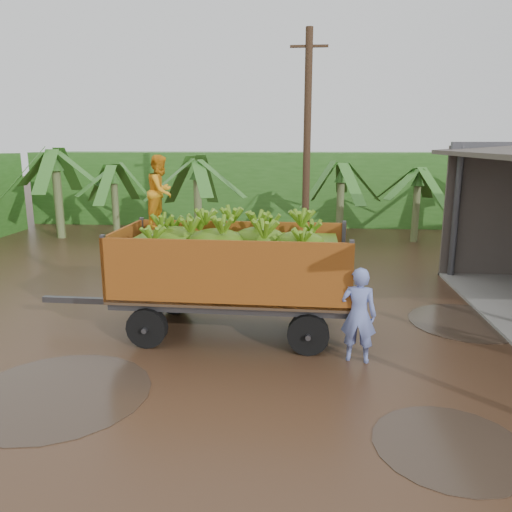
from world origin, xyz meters
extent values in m
plane|color=black|center=(0.00, 0.00, 0.00)|extent=(100.00, 100.00, 0.00)
cube|color=#2D661E|center=(-2.00, 16.00, 1.80)|extent=(22.00, 3.00, 3.60)
cube|color=#47474C|center=(-4.24, 0.65, 0.60)|extent=(1.96, 0.17, 0.13)
imported|color=orange|center=(-2.41, 0.81, 3.06)|extent=(0.74, 0.87, 1.55)
imported|color=#7081CC|center=(1.72, -0.71, 0.92)|extent=(0.75, 0.56, 1.85)
cylinder|color=#47301E|center=(0.78, 7.02, 3.80)|extent=(0.24, 0.24, 7.60)
cube|color=#47301E|center=(0.78, 7.02, 7.03)|extent=(1.20, 0.08, 0.08)
camera|label=1|loc=(0.58, -9.75, 4.10)|focal=35.00mm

